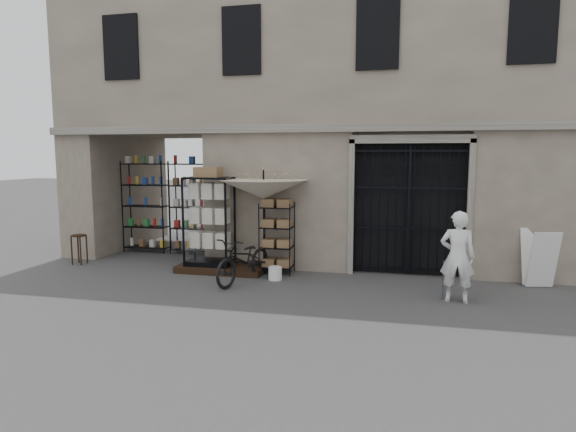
% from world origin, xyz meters
% --- Properties ---
extents(ground, '(80.00, 80.00, 0.00)m').
position_xyz_m(ground, '(0.00, 0.00, 0.00)').
color(ground, black).
rests_on(ground, ground).
extents(main_building, '(14.00, 4.00, 9.00)m').
position_xyz_m(main_building, '(0.00, 4.00, 4.50)').
color(main_building, gray).
rests_on(main_building, ground).
extents(shop_recess, '(3.00, 1.70, 3.00)m').
position_xyz_m(shop_recess, '(-4.50, 2.80, 1.50)').
color(shop_recess, black).
rests_on(shop_recess, ground).
extents(shop_shelving, '(2.70, 0.50, 2.50)m').
position_xyz_m(shop_shelving, '(-4.55, 3.30, 1.25)').
color(shop_shelving, black).
rests_on(shop_shelving, ground).
extents(iron_gate, '(2.50, 0.21, 3.00)m').
position_xyz_m(iron_gate, '(1.75, 2.28, 1.50)').
color(iron_gate, black).
rests_on(iron_gate, ground).
extents(step_platform, '(2.00, 0.90, 0.15)m').
position_xyz_m(step_platform, '(-2.40, 1.55, 0.07)').
color(step_platform, black).
rests_on(step_platform, ground).
extents(display_cabinet, '(1.15, 0.90, 2.19)m').
position_xyz_m(display_cabinet, '(-2.67, 1.52, 1.06)').
color(display_cabinet, black).
rests_on(display_cabinet, step_platform).
extents(wire_rack, '(0.78, 0.61, 1.60)m').
position_xyz_m(wire_rack, '(-1.12, 1.68, 0.78)').
color(wire_rack, black).
rests_on(wire_rack, ground).
extents(market_umbrella, '(2.05, 2.08, 2.81)m').
position_xyz_m(market_umbrella, '(-1.41, 1.64, 2.02)').
color(market_umbrella, black).
rests_on(market_umbrella, ground).
extents(white_bucket, '(0.32, 0.32, 0.28)m').
position_xyz_m(white_bucket, '(-1.02, 1.10, 0.14)').
color(white_bucket, white).
rests_on(white_bucket, ground).
extents(bicycle, '(0.90, 1.12, 1.85)m').
position_xyz_m(bicycle, '(-1.60, 0.76, 0.00)').
color(bicycle, black).
rests_on(bicycle, ground).
extents(wooden_stool, '(0.35, 0.35, 0.73)m').
position_xyz_m(wooden_stool, '(-6.08, 1.50, 0.38)').
color(wooden_stool, black).
rests_on(wooden_stool, ground).
extents(steel_bollard, '(0.16, 0.16, 0.72)m').
position_xyz_m(steel_bollard, '(2.42, 0.45, 0.36)').
color(steel_bollard, slate).
rests_on(steel_bollard, ground).
extents(shopkeeper, '(0.78, 1.73, 0.40)m').
position_xyz_m(shopkeeper, '(2.59, 0.32, 0.00)').
color(shopkeeper, silver).
rests_on(shopkeeper, ground).
extents(easel_sign, '(0.67, 0.73, 1.15)m').
position_xyz_m(easel_sign, '(4.33, 1.75, 0.59)').
color(easel_sign, silver).
rests_on(easel_sign, ground).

